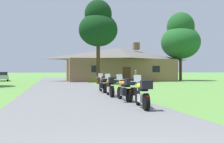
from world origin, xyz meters
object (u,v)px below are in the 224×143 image
(tree_by_lodge_front, at_px, (98,26))
(parked_silver_suv_far_left, at_px, (2,76))
(tree_right_of_lodge, at_px, (181,38))
(motorcycle_red_farthest_in_row, at_px, (104,84))
(motorcycle_orange_third_in_row, at_px, (110,87))
(bystander_tan_shirt_near_lodge, at_px, (136,76))
(motorcycle_orange_second_in_row, at_px, (126,90))
(motorcycle_yellow_nearest_to_camera, at_px, (143,94))

(tree_by_lodge_front, distance_m, parked_silver_suv_far_left, 18.73)
(tree_right_of_lodge, distance_m, tree_by_lodge_front, 16.50)
(motorcycle_red_farthest_in_row, xyz_separation_m, tree_right_of_lodge, (16.75, 20.11, 6.31))
(motorcycle_orange_third_in_row, xyz_separation_m, motorcycle_red_farthest_in_row, (0.14, 2.70, -0.01))
(bystander_tan_shirt_near_lodge, height_order, parked_silver_suv_far_left, bystander_tan_shirt_near_lodge)
(motorcycle_orange_third_in_row, relative_size, parked_silver_suv_far_left, 0.43)
(tree_right_of_lodge, bearing_deg, motorcycle_orange_third_in_row, -126.51)
(tree_by_lodge_front, relative_size, parked_silver_suv_far_left, 2.09)
(motorcycle_orange_second_in_row, bearing_deg, motorcycle_yellow_nearest_to_camera, -93.56)
(motorcycle_orange_second_in_row, xyz_separation_m, bystander_tan_shirt_near_lodge, (6.40, 17.49, 0.32))
(motorcycle_yellow_nearest_to_camera, bearing_deg, parked_silver_suv_far_left, 115.72)
(bystander_tan_shirt_near_lodge, bearing_deg, motorcycle_orange_third_in_row, 178.79)
(motorcycle_orange_second_in_row, xyz_separation_m, tree_right_of_lodge, (16.67, 25.25, 6.31))
(motorcycle_yellow_nearest_to_camera, bearing_deg, motorcycle_orange_second_in_row, 95.93)
(motorcycle_orange_second_in_row, bearing_deg, motorcycle_orange_third_in_row, 92.39)
(motorcycle_orange_second_in_row, relative_size, tree_right_of_lodge, 0.19)
(tree_right_of_lodge, distance_m, parked_silver_suv_far_left, 28.87)
(bystander_tan_shirt_near_lodge, xyz_separation_m, tree_by_lodge_front, (-4.55, 0.50, 6.07))
(motorcycle_red_farthest_in_row, distance_m, tree_right_of_lodge, 26.92)
(tree_right_of_lodge, bearing_deg, motorcycle_red_farthest_in_row, -129.79)
(motorcycle_red_farthest_in_row, bearing_deg, bystander_tan_shirt_near_lodge, 61.46)
(motorcycle_yellow_nearest_to_camera, relative_size, bystander_tan_shirt_near_lodge, 1.25)
(motorcycle_yellow_nearest_to_camera, bearing_deg, bystander_tan_shirt_near_lodge, 78.93)
(motorcycle_yellow_nearest_to_camera, xyz_separation_m, tree_right_of_lodge, (16.71, 27.70, 6.30))
(motorcycle_orange_third_in_row, xyz_separation_m, parked_silver_suv_far_left, (-10.92, 27.52, 0.16))
(motorcycle_yellow_nearest_to_camera, distance_m, motorcycle_orange_second_in_row, 2.46)
(motorcycle_red_farthest_in_row, bearing_deg, motorcycle_orange_third_in_row, -93.82)
(bystander_tan_shirt_near_lodge, xyz_separation_m, parked_silver_suv_far_left, (-17.54, 12.46, -0.15))
(parked_silver_suv_far_left, bearing_deg, motorcycle_red_farthest_in_row, -75.37)
(motorcycle_yellow_nearest_to_camera, relative_size, tree_right_of_lodge, 0.19)
(motorcycle_yellow_nearest_to_camera, relative_size, motorcycle_orange_second_in_row, 1.00)
(parked_silver_suv_far_left, bearing_deg, tree_by_lodge_front, -52.05)
(motorcycle_red_farthest_in_row, relative_size, tree_right_of_lodge, 0.19)
(motorcycle_red_farthest_in_row, bearing_deg, tree_by_lodge_front, 80.58)
(tree_by_lodge_front, bearing_deg, tree_right_of_lodge, 26.09)
(motorcycle_red_farthest_in_row, bearing_deg, motorcycle_yellow_nearest_to_camera, -90.59)
(motorcycle_orange_third_in_row, relative_size, tree_right_of_lodge, 0.19)
(motorcycle_yellow_nearest_to_camera, xyz_separation_m, motorcycle_orange_third_in_row, (-0.18, 4.89, 0.00))
(motorcycle_orange_second_in_row, distance_m, bystander_tan_shirt_near_lodge, 18.63)
(motorcycle_orange_second_in_row, height_order, parked_silver_suv_far_left, parked_silver_suv_far_left)
(tree_by_lodge_front, bearing_deg, motorcycle_red_farthest_in_row, -98.54)
(motorcycle_yellow_nearest_to_camera, bearing_deg, motorcycle_red_farthest_in_row, 97.12)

